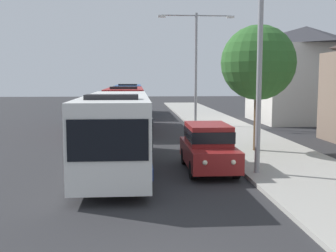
# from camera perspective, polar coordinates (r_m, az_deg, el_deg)

# --- Properties ---
(bus_lead) EXTENTS (2.58, 10.78, 3.21)m
(bus_lead) POSITION_cam_1_polar(r_m,az_deg,el_deg) (17.27, -6.98, -0.35)
(bus_lead) COLOR silver
(bus_lead) RESTS_ON ground_plane
(bus_second_in_line) EXTENTS (2.58, 10.77, 3.21)m
(bus_second_in_line) POSITION_cam_1_polar(r_m,az_deg,el_deg) (30.44, -5.84, 2.63)
(bus_second_in_line) COLOR maroon
(bus_second_in_line) RESTS_ON ground_plane
(bus_middle) EXTENTS (2.58, 11.06, 3.21)m
(bus_middle) POSITION_cam_1_polar(r_m,az_deg,el_deg) (43.13, -5.40, 3.77)
(bus_middle) COLOR #284C8C
(bus_middle) RESTS_ON ground_plane
(white_suv) EXTENTS (1.86, 4.59, 1.90)m
(white_suv) POSITION_cam_1_polar(r_m,az_deg,el_deg) (17.05, 5.49, -2.65)
(white_suv) COLOR maroon
(white_suv) RESTS_ON ground_plane
(streetlamp_near) EXTENTS (5.60, 0.28, 7.61)m
(streetlamp_near) POSITION_cam_1_polar(r_m,az_deg,el_deg) (16.12, 12.42, 10.28)
(streetlamp_near) COLOR gray
(streetlamp_near) RESTS_ON sidewalk
(streetlamp_mid) EXTENTS (5.81, 0.28, 8.53)m
(streetlamp_mid) POSITION_cam_1_polar(r_m,az_deg,el_deg) (32.55, 3.84, 9.34)
(streetlamp_mid) COLOR gray
(streetlamp_mid) RESTS_ON sidewalk
(roadside_tree) EXTENTS (3.68, 3.68, 6.20)m
(roadside_tree) POSITION_cam_1_polar(r_m,az_deg,el_deg) (21.22, 12.21, 8.40)
(roadside_tree) COLOR #4C3823
(roadside_tree) RESTS_ON sidewalk
(house_distant_gabled) EXTENTS (8.62, 8.35, 8.13)m
(house_distant_gabled) POSITION_cam_1_polar(r_m,az_deg,el_deg) (37.99, 18.16, 6.79)
(house_distant_gabled) COLOR beige
(house_distant_gabled) RESTS_ON ground_plane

